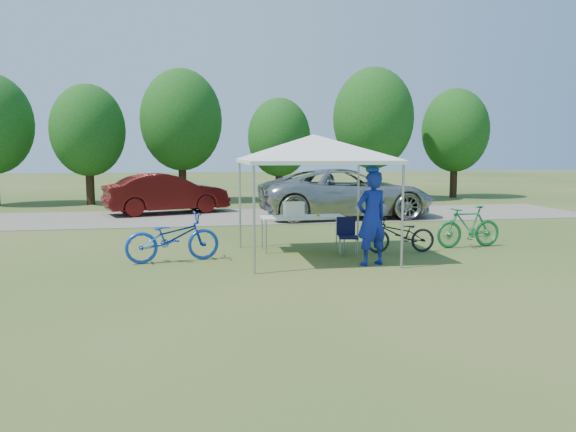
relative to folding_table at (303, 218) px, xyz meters
name	(u,v)px	position (x,y,z in m)	size (l,w,h in m)	color
ground	(313,257)	(0.05, -0.92, -0.77)	(100.00, 100.00, 0.00)	#2D5119
gravel_strip	(265,216)	(0.05, 7.08, -0.76)	(24.00, 5.00, 0.02)	gray
canopy	(314,138)	(0.05, -0.92, 1.88)	(4.53, 4.53, 3.00)	#A5A5AA
treeline	(241,125)	(-0.24, 13.12, 2.76)	(24.89, 4.28, 6.30)	#382314
folding_table	(303,218)	(0.00, 0.00, 0.00)	(1.98, 0.82, 0.81)	white
folding_chair	(347,233)	(0.91, -0.69, -0.27)	(0.51, 0.53, 0.85)	black
cooler	(294,209)	(-0.22, 0.00, 0.22)	(0.48, 0.33, 0.35)	white
ice_cream_cup	(318,215)	(0.37, -0.05, 0.07)	(0.08, 0.08, 0.06)	gold
cyclist	(372,218)	(1.05, -1.99, 0.21)	(0.72, 0.47, 1.96)	navy
bike_blue	(173,237)	(-3.03, -0.91, -0.24)	(0.70, 2.00, 1.05)	#1540BC
bike_green	(469,227)	(4.10, -0.35, -0.26)	(0.48, 1.71, 1.03)	#197137
bike_dark	(401,234)	(2.19, -0.73, -0.34)	(0.57, 1.64, 0.86)	black
minivan	(346,193)	(2.82, 6.10, 0.11)	(2.85, 6.17, 1.72)	#A7A8A3
sedan	(167,193)	(-3.50, 8.49, 0.00)	(1.58, 4.54, 1.50)	#480D0C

